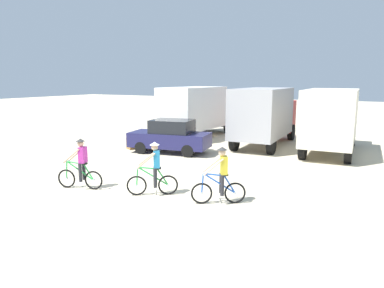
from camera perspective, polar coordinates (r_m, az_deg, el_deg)
ground_plane at (r=12.73m, az=-8.28°, el=-7.39°), size 120.00×120.00×0.00m
box_truck_white_box at (r=23.97m, az=0.89°, el=5.60°), size 2.66×6.84×3.35m
box_truck_grey_hauler at (r=21.19m, az=11.60°, el=4.77°), size 2.56×6.81×3.35m
box_truck_cream_rv at (r=20.07m, az=21.40°, el=3.97°), size 2.67×6.85×3.35m
sedan_parked at (r=18.85m, az=-3.49°, el=1.25°), size 4.43×2.43×1.76m
cyclist_orange_shirt at (r=13.19m, az=-17.39°, el=-3.33°), size 1.67×0.67×1.82m
cyclist_cowboy_hat at (r=11.97m, az=-6.12°, el=-4.27°), size 1.49×0.98×1.82m
cyclist_near_camera at (r=11.13m, az=4.58°, el=-5.37°), size 1.51×0.95×1.82m
supply_crate at (r=20.20m, az=-9.49°, el=0.14°), size 0.71×0.72×0.65m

